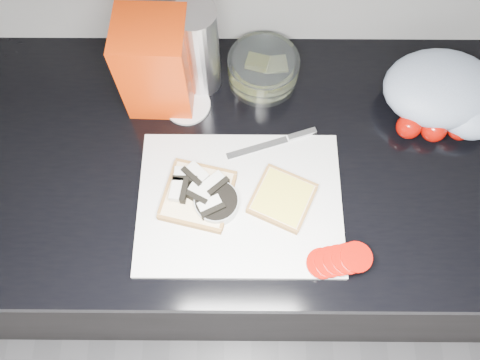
% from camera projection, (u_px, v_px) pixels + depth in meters
% --- Properties ---
extents(base_cabinet, '(3.50, 0.60, 0.86)m').
position_uv_depth(base_cabinet, '(286.00, 224.00, 1.40)').
color(base_cabinet, black).
rests_on(base_cabinet, ground).
extents(countertop, '(3.50, 0.64, 0.04)m').
position_uv_depth(countertop, '(306.00, 158.00, 0.99)').
color(countertop, black).
rests_on(countertop, base_cabinet).
extents(cutting_board, '(0.40, 0.30, 0.01)m').
position_uv_depth(cutting_board, '(240.00, 203.00, 0.92)').
color(cutting_board, silver).
rests_on(cutting_board, countertop).
extents(bread_left, '(0.16, 0.16, 0.04)m').
position_uv_depth(bread_left, '(198.00, 193.00, 0.91)').
color(bread_left, beige).
rests_on(bread_left, cutting_board).
extents(bread_right, '(0.15, 0.15, 0.02)m').
position_uv_depth(bread_right, '(282.00, 198.00, 0.91)').
color(bread_right, beige).
rests_on(bread_right, cutting_board).
extents(tomato_slices, '(0.13, 0.08, 0.02)m').
position_uv_depth(tomato_slices, '(339.00, 260.00, 0.86)').
color(tomato_slices, '#A60B03').
rests_on(tomato_slices, cutting_board).
extents(knife, '(0.19, 0.07, 0.01)m').
position_uv_depth(knife, '(283.00, 140.00, 0.97)').
color(knife, '#B9B9BE').
rests_on(knife, cutting_board).
extents(seed_tub, '(0.09, 0.09, 0.04)m').
position_uv_depth(seed_tub, '(217.00, 204.00, 0.90)').
color(seed_tub, '#A9AEAE').
rests_on(seed_tub, countertop).
extents(tub_lid, '(0.11, 0.11, 0.01)m').
position_uv_depth(tub_lid, '(187.00, 105.00, 1.02)').
color(tub_lid, silver).
rests_on(tub_lid, countertop).
extents(glass_bowl, '(0.16, 0.16, 0.06)m').
position_uv_depth(glass_bowl, '(263.00, 69.00, 1.02)').
color(glass_bowl, silver).
rests_on(glass_bowl, countertop).
extents(bread_bag, '(0.14, 0.13, 0.21)m').
position_uv_depth(bread_bag, '(156.00, 65.00, 0.93)').
color(bread_bag, '#E83503').
rests_on(bread_bag, countertop).
extents(steel_canister, '(0.09, 0.09, 0.21)m').
position_uv_depth(steel_canister, '(198.00, 50.00, 0.95)').
color(steel_canister, silver).
rests_on(steel_canister, countertop).
extents(grocery_bag, '(0.25, 0.22, 0.10)m').
position_uv_depth(grocery_bag, '(445.00, 93.00, 0.97)').
color(grocery_bag, '#A7B4CE').
rests_on(grocery_bag, countertop).
extents(whole_tomatoes, '(0.16, 0.06, 0.05)m').
position_uv_depth(whole_tomatoes, '(434.00, 128.00, 0.97)').
color(whole_tomatoes, '#A60B03').
rests_on(whole_tomatoes, countertop).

